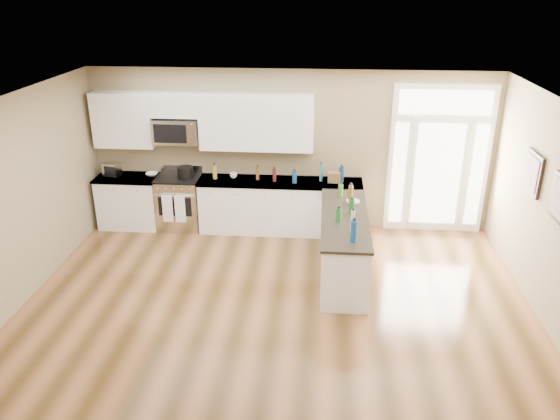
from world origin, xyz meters
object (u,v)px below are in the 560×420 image
toaster_oven (112,169)px  stockpot (185,172)px  peninsula_cabinet (343,247)px  kitchen_range (180,202)px

toaster_oven → stockpot: bearing=12.0°
peninsula_cabinet → stockpot: bearing=152.1°
stockpot → toaster_oven: 1.33m
stockpot → toaster_oven: (-1.33, 0.02, 0.00)m
peninsula_cabinet → kitchen_range: bearing=153.4°
kitchen_range → stockpot: size_ratio=3.89×
stockpot → toaster_oven: toaster_oven is taller
stockpot → toaster_oven: bearing=179.2°
peninsula_cabinet → kitchen_range: kitchen_range is taller
peninsula_cabinet → kitchen_range: 3.23m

